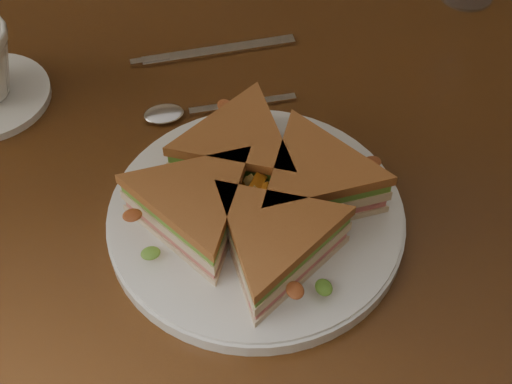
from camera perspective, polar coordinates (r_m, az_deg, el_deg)
table at (r=0.89m, az=-0.87°, el=-0.37°), size 1.20×0.80×0.75m
plate at (r=0.74m, az=0.00°, el=-2.10°), size 0.31×0.31×0.02m
sandwich_wedges at (r=0.71m, az=0.00°, el=-0.26°), size 0.29×0.29×0.06m
crisps_mound at (r=0.71m, az=0.00°, el=-0.47°), size 0.09×0.09×0.05m
spoon at (r=0.85m, az=-5.84°, el=6.38°), size 0.18×0.03×0.01m
knife at (r=0.94m, az=-3.85°, el=11.07°), size 0.22×0.02×0.00m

